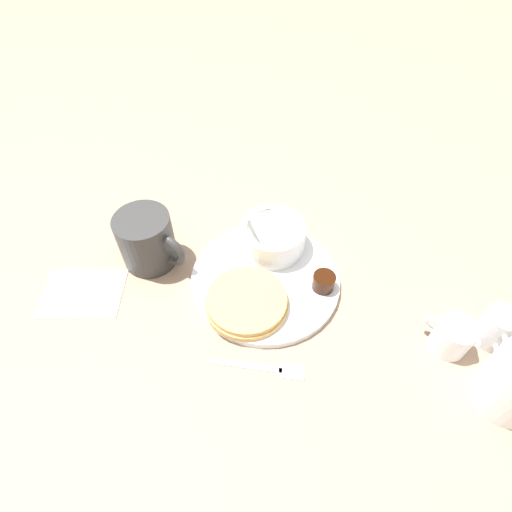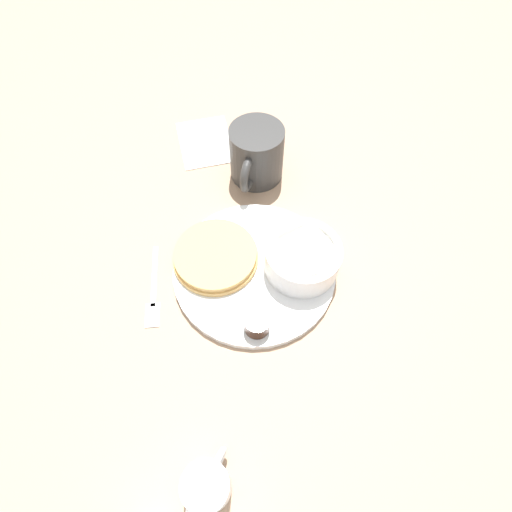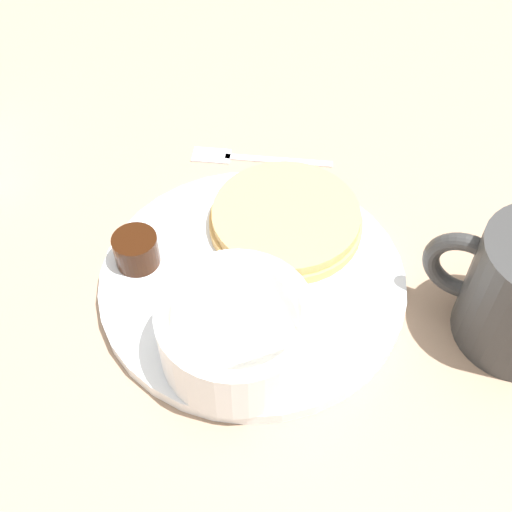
{
  "view_description": "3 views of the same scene",
  "coord_description": "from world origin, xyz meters",
  "px_view_note": "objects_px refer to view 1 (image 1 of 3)",
  "views": [
    {
      "loc": [
        0.01,
        -0.39,
        0.53
      ],
      "look_at": [
        -0.02,
        0.01,
        0.05
      ],
      "focal_mm": 28.0,
      "sensor_mm": 36.0,
      "label": 1
    },
    {
      "loc": [
        0.29,
        -0.05,
        0.52
      ],
      "look_at": [
        -0.01,
        0.0,
        0.03
      ],
      "focal_mm": 28.0,
      "sensor_mm": 36.0,
      "label": 2
    },
    {
      "loc": [
        -0.01,
        0.31,
        0.41
      ],
      "look_at": [
        -0.0,
        -0.0,
        0.03
      ],
      "focal_mm": 45.0,
      "sensor_mm": 36.0,
      "label": 3
    }
  ],
  "objects_px": {
    "plate": "(265,280)",
    "bowl": "(273,236)",
    "creamer_pitcher_far": "(495,328)",
    "coffee_mug": "(148,240)",
    "creamer_pitcher_near": "(452,336)",
    "fork": "(269,369)"
  },
  "relations": [
    {
      "from": "fork",
      "to": "coffee_mug",
      "type": "bearing_deg",
      "value": 137.57
    },
    {
      "from": "coffee_mug",
      "to": "creamer_pitcher_far",
      "type": "distance_m",
      "value": 0.54
    },
    {
      "from": "plate",
      "to": "creamer_pitcher_far",
      "type": "height_order",
      "value": "creamer_pitcher_far"
    },
    {
      "from": "bowl",
      "to": "fork",
      "type": "distance_m",
      "value": 0.22
    },
    {
      "from": "creamer_pitcher_near",
      "to": "fork",
      "type": "xyz_separation_m",
      "value": [
        -0.25,
        -0.05,
        -0.02
      ]
    },
    {
      "from": "plate",
      "to": "creamer_pitcher_far",
      "type": "xyz_separation_m",
      "value": [
        0.33,
        -0.08,
        0.03
      ]
    },
    {
      "from": "plate",
      "to": "fork",
      "type": "bearing_deg",
      "value": -85.41
    },
    {
      "from": "plate",
      "to": "coffee_mug",
      "type": "relative_size",
      "value": 2.03
    },
    {
      "from": "bowl",
      "to": "fork",
      "type": "xyz_separation_m",
      "value": [
        0.0,
        -0.22,
        -0.04
      ]
    },
    {
      "from": "creamer_pitcher_near",
      "to": "bowl",
      "type": "bearing_deg",
      "value": 147.01
    },
    {
      "from": "plate",
      "to": "creamer_pitcher_near",
      "type": "bearing_deg",
      "value": -20.32
    },
    {
      "from": "creamer_pitcher_far",
      "to": "fork",
      "type": "bearing_deg",
      "value": -168.15
    },
    {
      "from": "plate",
      "to": "bowl",
      "type": "bearing_deg",
      "value": 82.2
    },
    {
      "from": "coffee_mug",
      "to": "creamer_pitcher_near",
      "type": "height_order",
      "value": "coffee_mug"
    },
    {
      "from": "creamer_pitcher_far",
      "to": "fork",
      "type": "relative_size",
      "value": 0.52
    },
    {
      "from": "coffee_mug",
      "to": "plate",
      "type": "bearing_deg",
      "value": -10.94
    },
    {
      "from": "plate",
      "to": "creamer_pitcher_near",
      "type": "xyz_separation_m",
      "value": [
        0.27,
        -0.1,
        0.02
      ]
    },
    {
      "from": "bowl",
      "to": "coffee_mug",
      "type": "distance_m",
      "value": 0.21
    },
    {
      "from": "creamer_pitcher_near",
      "to": "creamer_pitcher_far",
      "type": "relative_size",
      "value": 0.94
    },
    {
      "from": "plate",
      "to": "creamer_pitcher_far",
      "type": "bearing_deg",
      "value": -14.41
    },
    {
      "from": "plate",
      "to": "creamer_pitcher_near",
      "type": "distance_m",
      "value": 0.29
    },
    {
      "from": "plate",
      "to": "creamer_pitcher_far",
      "type": "relative_size",
      "value": 3.47
    }
  ]
}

